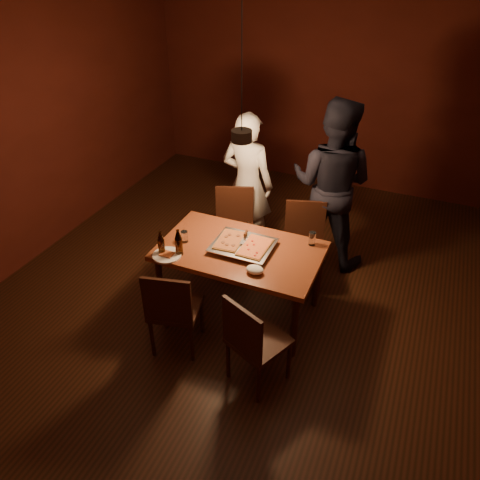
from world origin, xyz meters
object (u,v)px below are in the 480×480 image
at_px(diner_white, 247,184).
at_px(pendant_lamp, 242,135).
at_px(pizza_tray, 243,246).
at_px(beer_bottle_a, 161,243).
at_px(chair_near_right, 252,337).
at_px(chair_near_left, 172,305).
at_px(diner_dark, 331,184).
at_px(chair_far_right, 304,236).
at_px(chair_far_left, 234,220).
at_px(beer_bottle_b, 179,242).
at_px(plate_slice, 167,255).
at_px(dining_table, 240,255).

bearing_deg(diner_white, pendant_lamp, 111.15).
relative_size(pizza_tray, beer_bottle_a, 2.33).
relative_size(chair_near_right, pizza_tray, 1.01).
bearing_deg(beer_bottle_a, chair_near_right, -23.09).
height_order(chair_near_left, diner_dark, diner_dark).
relative_size(diner_white, diner_dark, 0.88).
bearing_deg(chair_far_right, diner_white, -40.45).
distance_m(chair_near_left, chair_near_right, 0.77).
bearing_deg(diner_dark, chair_near_right, 92.69).
relative_size(chair_near_left, pendant_lamp, 0.46).
xyz_separation_m(chair_far_left, pendant_lamp, (0.31, -0.54, 1.22)).
bearing_deg(beer_bottle_a, beer_bottle_b, 20.71).
bearing_deg(chair_near_right, chair_far_right, 115.33).
bearing_deg(beer_bottle_a, plate_slice, -13.86).
distance_m(diner_white, pendant_lamp, 1.31).
relative_size(chair_far_left, beer_bottle_a, 2.29).
relative_size(diner_white, pendant_lamp, 1.51).
relative_size(chair_near_right, diner_dark, 0.30).
bearing_deg(chair_far_left, chair_near_left, 71.96).
distance_m(chair_far_left, diner_dark, 1.12).
relative_size(dining_table, beer_bottle_b, 5.79).
height_order(chair_near_left, plate_slice, chair_near_left).
distance_m(chair_near_right, pizza_tray, 0.95).
bearing_deg(chair_far_right, pizza_tray, 46.05).
bearing_deg(pizza_tray, pendant_lamp, 113.95).
bearing_deg(pizza_tray, beer_bottle_b, -150.52).
height_order(chair_far_left, chair_near_left, same).
relative_size(beer_bottle_a, beer_bottle_b, 0.91).
relative_size(chair_far_left, diner_dark, 0.29).
relative_size(beer_bottle_b, plate_slice, 0.99).
bearing_deg(chair_far_left, diner_white, -113.96).
bearing_deg(diner_white, plate_slice, 85.31).
distance_m(chair_far_left, pizza_tray, 0.90).
bearing_deg(beer_bottle_b, dining_table, 31.38).
bearing_deg(chair_near_right, diner_dark, 111.55).
bearing_deg(diner_dark, chair_near_left, 71.81).
xyz_separation_m(pizza_tray, diner_dark, (0.51, 1.25, 0.16)).
distance_m(chair_far_right, beer_bottle_b, 1.42).
xyz_separation_m(dining_table, beer_bottle_b, (-0.48, -0.29, 0.20)).
height_order(dining_table, chair_near_right, chair_near_right).
relative_size(chair_far_left, chair_near_left, 1.07).
bearing_deg(chair_far_left, pizza_tray, 98.15).
xyz_separation_m(chair_far_right, beer_bottle_a, (-1.03, -1.12, 0.33)).
bearing_deg(plate_slice, pendant_lamp, 51.21).
bearing_deg(chair_far_right, dining_table, 45.26).
height_order(chair_far_left, diner_white, diner_white).
bearing_deg(diner_dark, pendant_lamp, 64.14).
bearing_deg(pendant_lamp, chair_near_right, -63.09).
relative_size(chair_far_right, diner_dark, 0.28).
distance_m(dining_table, diner_dark, 1.40).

